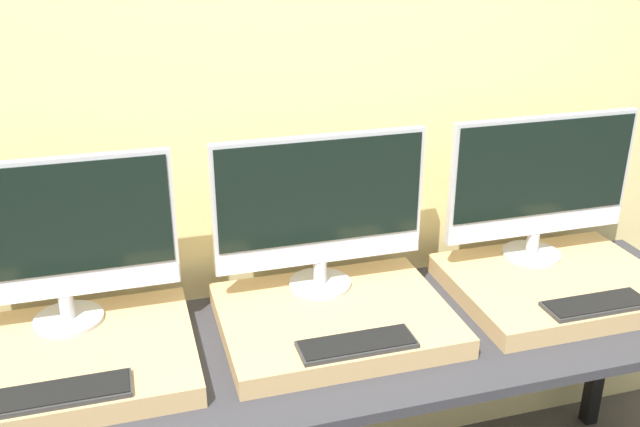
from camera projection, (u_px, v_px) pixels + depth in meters
wall_back at (302, 113)px, 2.13m from camera, size 8.00×0.04×2.60m
workbench at (340, 358)px, 2.02m from camera, size 2.36×0.66×0.76m
wooden_riser_left at (69, 360)px, 1.84m from camera, size 0.64×0.51×0.06m
monitor_left at (55, 237)px, 1.86m from camera, size 0.62×0.19×0.47m
keyboard_left at (64, 393)px, 1.66m from camera, size 0.31×0.11×0.01m
wooden_riser_center at (335, 319)px, 2.03m from camera, size 0.64×0.51×0.06m
monitor_center at (320, 207)px, 2.05m from camera, size 0.62×0.19×0.47m
keyboard_center at (357, 344)px, 1.85m from camera, size 0.31×0.11×0.01m
wooden_riser_right at (556, 285)px, 2.22m from camera, size 0.64×0.51×0.06m
monitor_right at (541, 182)px, 2.23m from camera, size 0.62×0.19×0.47m
keyboard_right at (596, 304)px, 2.03m from camera, size 0.31×0.11×0.01m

